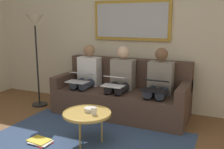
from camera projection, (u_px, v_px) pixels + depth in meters
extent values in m
cube|color=beige|center=(133.00, 35.00, 4.61)|extent=(6.00, 0.12, 2.60)
cube|color=#33476B|center=(85.00, 144.00, 3.32)|extent=(2.60, 1.80, 0.01)
cube|color=#4C382D|center=(121.00, 102.00, 4.34)|extent=(2.20, 0.90, 0.42)
cube|color=#4C382D|center=(128.00, 72.00, 4.56)|extent=(2.20, 0.20, 0.48)
cube|color=#4C382D|center=(184.00, 91.00, 3.86)|extent=(0.14, 0.90, 0.20)
cube|color=#4C382D|center=(68.00, 78.00, 4.69)|extent=(0.14, 0.90, 0.20)
cube|color=#B7892D|center=(131.00, 20.00, 4.47)|extent=(1.39, 0.04, 0.68)
cube|color=#B2B7BC|center=(131.00, 20.00, 4.45)|extent=(1.29, 0.01, 0.58)
cylinder|color=tan|center=(87.00, 114.00, 3.27)|extent=(0.62, 0.62, 0.03)
torus|color=tan|center=(87.00, 113.00, 3.27)|extent=(0.62, 0.62, 0.02)
cylinder|color=#B28E42|center=(80.00, 135.00, 3.15)|extent=(0.02, 0.02, 0.39)
cylinder|color=#B28E42|center=(102.00, 128.00, 3.33)|extent=(0.02, 0.02, 0.39)
cylinder|color=#B28E42|center=(80.00, 124.00, 3.46)|extent=(0.02, 0.02, 0.39)
cylinder|color=silver|center=(94.00, 111.00, 3.21)|extent=(0.07, 0.07, 0.09)
cylinder|color=beige|center=(90.00, 110.00, 3.32)|extent=(0.14, 0.14, 0.05)
cube|color=gray|center=(161.00, 78.00, 4.08)|extent=(0.38, 0.22, 0.50)
sphere|color=brown|center=(162.00, 54.00, 4.00)|extent=(0.20, 0.20, 0.20)
cylinder|color=#384256|center=(163.00, 93.00, 3.89)|extent=(0.14, 0.42, 0.14)
cylinder|color=#384256|center=(151.00, 91.00, 3.97)|extent=(0.14, 0.42, 0.14)
cylinder|color=#384256|center=(159.00, 115.00, 3.76)|extent=(0.11, 0.11, 0.42)
cylinder|color=#384256|center=(147.00, 113.00, 3.84)|extent=(0.11, 0.11, 0.42)
cube|color=black|center=(153.00, 90.00, 3.73)|extent=(0.36, 0.22, 0.01)
cube|color=black|center=(156.00, 81.00, 3.83)|extent=(0.36, 0.22, 0.07)
cube|color=#A5C6EA|center=(156.00, 81.00, 3.82)|extent=(0.32, 0.19, 0.06)
cube|color=gray|center=(123.00, 74.00, 4.34)|extent=(0.38, 0.22, 0.50)
sphere|color=beige|center=(123.00, 52.00, 4.26)|extent=(0.20, 0.20, 0.20)
cylinder|color=#232328|center=(123.00, 88.00, 4.15)|extent=(0.14, 0.42, 0.14)
cylinder|color=#232328|center=(113.00, 87.00, 4.22)|extent=(0.14, 0.42, 0.14)
cylinder|color=#232328|center=(118.00, 109.00, 4.02)|extent=(0.11, 0.11, 0.42)
cylinder|color=#232328|center=(108.00, 107.00, 4.09)|extent=(0.11, 0.11, 0.42)
cube|color=white|center=(113.00, 86.00, 3.98)|extent=(0.34, 0.22, 0.01)
cube|color=white|center=(116.00, 77.00, 4.08)|extent=(0.34, 0.21, 0.06)
cube|color=#A5C6EA|center=(116.00, 77.00, 4.07)|extent=(0.31, 0.19, 0.05)
cube|color=silver|center=(90.00, 71.00, 4.59)|extent=(0.38, 0.22, 0.50)
sphere|color=#997051|center=(89.00, 50.00, 4.52)|extent=(0.20, 0.20, 0.20)
cylinder|color=#384256|center=(88.00, 84.00, 4.41)|extent=(0.14, 0.42, 0.14)
cylinder|color=#384256|center=(79.00, 83.00, 4.48)|extent=(0.14, 0.42, 0.14)
cylinder|color=#384256|center=(82.00, 103.00, 4.28)|extent=(0.11, 0.11, 0.42)
cylinder|color=#384256|center=(73.00, 102.00, 4.35)|extent=(0.11, 0.11, 0.42)
cube|color=silver|center=(77.00, 82.00, 4.24)|extent=(0.35, 0.22, 0.01)
cube|color=silver|center=(82.00, 73.00, 4.34)|extent=(0.35, 0.22, 0.07)
cube|color=#A5C6EA|center=(81.00, 73.00, 4.34)|extent=(0.32, 0.19, 0.06)
cube|color=red|center=(41.00, 142.00, 3.35)|extent=(0.32, 0.26, 0.01)
cube|color=white|center=(41.00, 142.00, 3.34)|extent=(0.28, 0.20, 0.01)
cube|color=yellow|center=(39.00, 140.00, 3.36)|extent=(0.30, 0.23, 0.01)
cylinder|color=black|center=(40.00, 104.00, 4.83)|extent=(0.28, 0.28, 0.03)
cylinder|color=black|center=(37.00, 66.00, 4.68)|extent=(0.03, 0.03, 1.50)
cone|color=beige|center=(35.00, 20.00, 4.51)|extent=(0.32, 0.32, 0.22)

